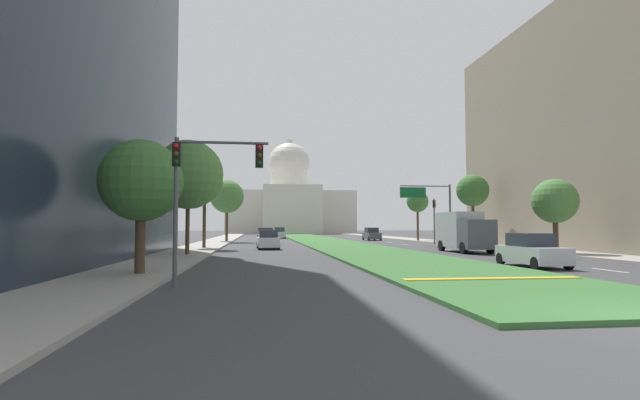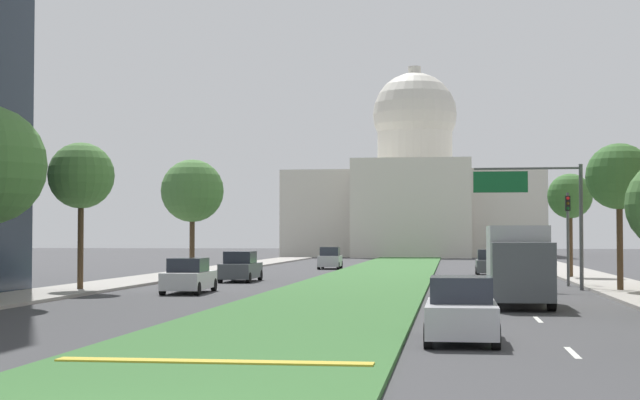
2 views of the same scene
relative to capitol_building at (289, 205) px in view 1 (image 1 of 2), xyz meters
The scene contains 24 objects.
ground_plane 63.37m from the capitol_building, 90.00° to the right, with size 280.29×280.29×0.00m, color #3D3D3F.
grass_median 69.68m from the capitol_building, 90.00° to the right, with size 7.52×114.66×0.14m, color #386B33.
median_curb_nose 119.23m from the capitol_building, 90.00° to the right, with size 6.77×0.50×0.04m, color gold.
lane_dashes_right 80.41m from the capitol_building, 84.37° to the right, with size 0.16×68.92×0.01m.
sidewalk_left 77.28m from the capitol_building, 100.44° to the right, with size 4.00×114.66×0.15m, color #9E9991.
sidewalk_right 77.28m from the capitol_building, 79.56° to the right, with size 4.00×114.66×0.15m, color #9E9991.
midrise_block_right 98.32m from the capitol_building, 76.87° to the right, with size 12.80×28.17×20.98m, color gray.
capitol_building is the anchor object (origin of this frame).
traffic_light_near_left 119.14m from the capitol_building, 95.10° to the right, with size 3.34×0.35×5.20m.
traffic_light_far_right 83.81m from the capitol_building, 82.15° to the right, with size 0.28×0.35×5.20m.
overhead_guide_sign 87.62m from the capitol_building, 83.74° to the right, with size 5.58×0.20×6.50m.
street_tree_left_near 116.02m from the capitol_building, 96.64° to the right, with size 3.42×3.42×5.69m.
street_tree_left_mid 102.89m from the capitol_building, 97.48° to the right, with size 4.78×4.78×8.02m.
street_tree_right_mid 104.62m from the capitol_building, 83.09° to the right, with size 3.20×3.20×5.49m.
street_tree_left_far 92.69m from the capitol_building, 98.32° to the right, with size 3.32×3.32×7.49m.
street_tree_right_far 90.10m from the capitol_building, 81.57° to the right, with size 3.27×3.27×7.37m.
street_tree_left_distant 74.07m from the capitol_building, 99.83° to the right, with size 4.31×4.31×8.05m.
street_tree_right_distant 74.68m from the capitol_building, 80.24° to the right, with size 2.91×2.91×6.83m.
sedan_lead_stopped 113.23m from the capitol_building, 87.35° to the right, with size 1.89×4.22×1.72m.
sedan_midblock 92.72m from the capitol_building, 94.79° to the right, with size 2.04×4.70×1.72m.
sedan_distant 80.47m from the capitol_building, 95.57° to the right, with size 1.99×4.71×1.85m.
sedan_far_horizon 68.67m from the capitol_building, 83.54° to the right, with size 1.92×4.49×1.83m.
sedan_very_far 56.69m from the capitol_building, 95.25° to the right, with size 1.97×4.42×1.85m.
box_truck_delivery 99.80m from the capitol_building, 85.61° to the right, with size 2.40×6.40×3.20m.
Camera 1 is at (-8.56, -9.23, 2.10)m, focal length 26.95 mm.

